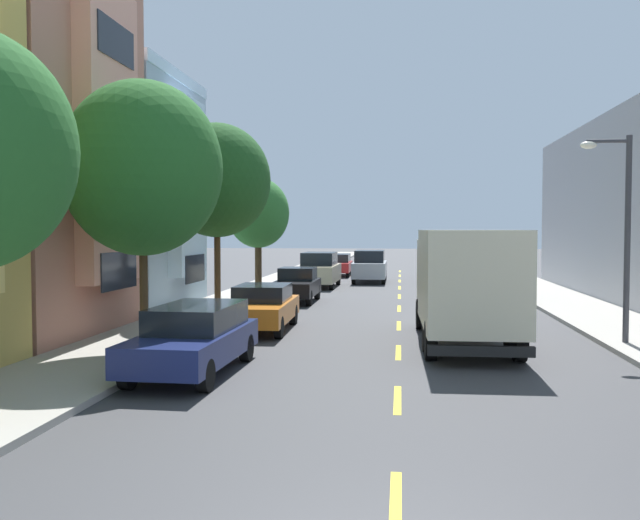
# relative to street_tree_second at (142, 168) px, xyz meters

# --- Properties ---
(ground_plane) EXTENTS (160.00, 160.00, 0.00)m
(ground_plane) POSITION_rel_street_tree_second_xyz_m (6.40, 19.15, -4.72)
(ground_plane) COLOR #38383A
(sidewalk_left) EXTENTS (3.20, 120.00, 0.14)m
(sidewalk_left) POSITION_rel_street_tree_second_xyz_m (-0.70, 17.15, -4.65)
(sidewalk_left) COLOR #A39E93
(sidewalk_left) RESTS_ON ground_plane
(sidewalk_right) EXTENTS (3.20, 120.00, 0.14)m
(sidewalk_right) POSITION_rel_street_tree_second_xyz_m (13.50, 17.15, -4.65)
(sidewalk_right) COLOR #A39E93
(sidewalk_right) RESTS_ON ground_plane
(lane_centerline_dashes) EXTENTS (0.14, 47.20, 0.01)m
(lane_centerline_dashes) POSITION_rel_street_tree_second_xyz_m (6.40, 13.65, -4.71)
(lane_centerline_dashes) COLOR yellow
(lane_centerline_dashes) RESTS_ON ground_plane
(townhouse_third_powder_blue) EXTENTS (12.70, 7.29, 9.47)m
(townhouse_third_powder_blue) POSITION_rel_street_tree_second_xyz_m (-8.24, 10.09, -0.19)
(townhouse_third_powder_blue) COLOR #9EB7CC
(townhouse_third_powder_blue) RESTS_ON ground_plane
(street_tree_second) EXTENTS (4.00, 4.00, 6.78)m
(street_tree_second) POSITION_rel_street_tree_second_xyz_m (0.00, 0.00, 0.00)
(street_tree_second) COLOR #47331E
(street_tree_second) RESTS_ON sidewalk_left
(street_tree_third) EXTENTS (3.79, 3.79, 6.79)m
(street_tree_third) POSITION_rel_street_tree_second_xyz_m (0.00, 7.06, 0.20)
(street_tree_third) COLOR #47331E
(street_tree_third) RESTS_ON sidewalk_left
(street_tree_farthest) EXTENTS (2.83, 2.83, 5.40)m
(street_tree_farthest) POSITION_rel_street_tree_second_xyz_m (0.00, 14.12, -0.80)
(street_tree_farthest) COLOR #47331E
(street_tree_farthest) RESTS_ON sidewalk_left
(street_lamp) EXTENTS (1.35, 0.28, 5.57)m
(street_lamp) POSITION_rel_street_tree_second_xyz_m (12.32, 2.64, -1.28)
(street_lamp) COLOR #38383D
(street_lamp) RESTS_ON sidewalk_right
(delivery_box_truck) EXTENTS (2.52, 7.40, 3.17)m
(delivery_box_truck) POSITION_rel_street_tree_second_xyz_m (8.20, 2.53, -2.89)
(delivery_box_truck) COLOR beige
(delivery_box_truck) RESTS_ON ground_plane
(parked_hatchback_black) EXTENTS (1.76, 4.01, 1.50)m
(parked_hatchback_black) POSITION_rel_street_tree_second_xyz_m (1.90, 13.16, -3.96)
(parked_hatchback_black) COLOR black
(parked_hatchback_black) RESTS_ON ground_plane
(parked_wagon_navy) EXTENTS (1.96, 4.75, 1.50)m
(parked_wagon_navy) POSITION_rel_street_tree_second_xyz_m (1.91, -1.97, -3.91)
(parked_wagon_navy) COLOR navy
(parked_wagon_navy) RESTS_ON ground_plane
(parked_sedan_sky) EXTENTS (1.92, 4.55, 1.43)m
(parked_sedan_sky) POSITION_rel_street_tree_second_xyz_m (10.75, 15.25, -3.97)
(parked_sedan_sky) COLOR #7A9EC6
(parked_sedan_sky) RESTS_ON ground_plane
(parked_suv_champagne) EXTENTS (2.02, 4.83, 1.93)m
(parked_suv_champagne) POSITION_rel_street_tree_second_xyz_m (2.00, 20.98, -3.73)
(parked_suv_champagne) COLOR tan
(parked_suv_champagne) RESTS_ON ground_plane
(parked_wagon_red) EXTENTS (1.88, 4.72, 1.50)m
(parked_wagon_red) POSITION_rel_street_tree_second_xyz_m (2.14, 30.53, -3.91)
(parked_wagon_red) COLOR #AD1E1E
(parked_wagon_red) RESTS_ON ground_plane
(parked_sedan_orange) EXTENTS (1.88, 4.53, 1.43)m
(parked_sedan_orange) POSITION_rel_street_tree_second_xyz_m (2.11, 4.58, -3.97)
(parked_sedan_orange) COLOR orange
(parked_sedan_orange) RESTS_ON ground_plane
(moving_silver_sedan) EXTENTS (1.95, 4.80, 1.93)m
(moving_silver_sedan) POSITION_rel_street_tree_second_xyz_m (4.60, 24.94, -3.73)
(moving_silver_sedan) COLOR #B2B5BA
(moving_silver_sedan) RESTS_ON ground_plane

